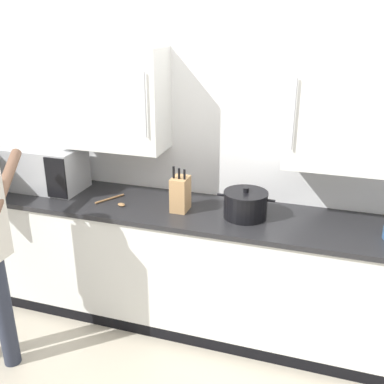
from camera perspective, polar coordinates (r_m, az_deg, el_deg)
name	(u,v)px	position (r m, az deg, el deg)	size (l,w,h in m)	color
back_wall_tiled	(227,135)	(3.21, 4.55, 7.31)	(4.02, 0.44, 2.63)	white
counter_unit	(214,270)	(3.30, 2.78, -9.96)	(3.72, 0.64, 0.92)	white
microwave_oven	(41,168)	(3.64, -18.82, 2.89)	(0.60, 0.76, 0.33)	#B7BABF
knife_block	(180,194)	(3.06, -1.50, -0.22)	(0.11, 0.15, 0.32)	tan
stock_pot	(245,204)	(2.99, 6.86, -1.59)	(0.39, 0.30, 0.21)	black
wooden_spoon	(115,201)	(3.27, -9.79, -1.20)	(0.24, 0.22, 0.02)	#A37547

